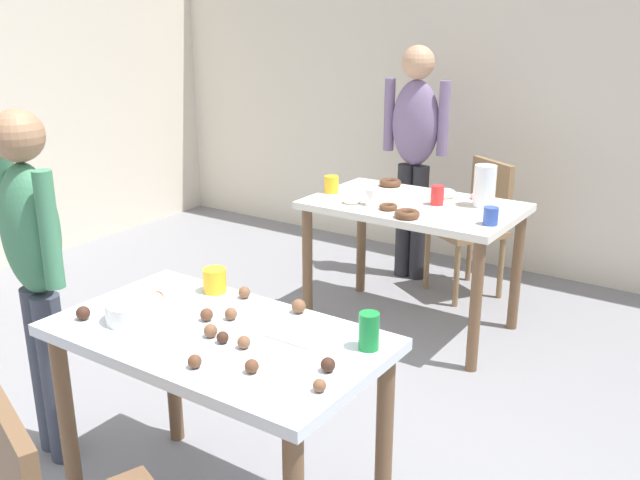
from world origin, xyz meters
TOP-DOWN VIEW (x-y plane):
  - wall_back at (0.00, 3.20)m, footprint 6.40×0.10m
  - dining_table_near at (-0.07, 0.02)m, footprint 1.14×0.64m
  - dining_table_far at (-0.27, 1.87)m, footprint 1.15×0.73m
  - chair_far_table at (-0.17, 2.58)m, footprint 0.55×0.55m
  - person_girl_near at (-0.92, -0.07)m, footprint 0.45×0.27m
  - person_adult_far at (-0.64, 2.59)m, footprint 0.45×0.22m
  - mixing_bowl at (-0.36, -0.07)m, footprint 0.20×0.20m
  - soda_can at (0.42, 0.19)m, footprint 0.07×0.07m
  - fork_near at (0.18, 0.08)m, footprint 0.17×0.02m
  - cup_near_0 at (-0.31, 0.27)m, footprint 0.09×0.09m
  - cake_ball_0 at (0.09, -0.02)m, footprint 0.04×0.04m
  - cake_ball_1 at (0.01, -0.03)m, footprint 0.04×0.04m
  - cake_ball_2 at (0.39, -0.00)m, footprint 0.04×0.04m
  - cake_ball_3 at (-0.18, 0.29)m, footprint 0.04×0.04m
  - cake_ball_4 at (-0.40, 0.07)m, footprint 0.05×0.05m
  - cake_ball_5 at (0.43, -0.11)m, footprint 0.04×0.04m
  - cake_ball_6 at (-0.51, -0.17)m, footprint 0.05×0.05m
  - cake_ball_7 at (-0.09, 0.12)m, footprint 0.04×0.04m
  - cake_ball_8 at (0.21, -0.13)m, footprint 0.04×0.04m
  - cake_ball_9 at (0.34, 0.31)m, footprint 0.04×0.04m
  - cake_ball_10 at (-0.15, 0.06)m, footprint 0.05×0.05m
  - cake_ball_11 at (0.07, 0.30)m, footprint 0.05×0.05m
  - cake_ball_12 at (0.05, -0.20)m, footprint 0.04×0.04m
  - cake_ball_13 at (-0.05, -0.02)m, footprint 0.05×0.05m
  - pitcher_far at (0.08, 2.02)m, footprint 0.12×0.12m
  - cup_far_0 at (-0.78, 1.80)m, footprint 0.08×0.08m
  - cup_far_1 at (0.24, 1.71)m, footprint 0.08×0.08m
  - cup_far_2 at (-0.15, 1.91)m, footprint 0.07×0.07m
  - cup_far_3 at (-0.44, 1.70)m, footprint 0.08×0.08m
  - donut_far_0 at (-0.00, 2.16)m, footprint 0.10×0.10m
  - donut_far_1 at (-0.57, 2.15)m, footprint 0.14×0.14m
  - donut_far_2 at (-0.19, 2.09)m, footprint 0.14×0.14m
  - donut_far_3 at (-0.17, 1.58)m, footprint 0.13×0.13m
  - donut_far_4 at (-0.32, 1.67)m, footprint 0.10×0.10m
  - donut_far_5 at (-0.56, 1.67)m, footprint 0.11×0.11m

SIDE VIEW (x-z plane):
  - chair_far_table at x=-0.17m, z-range 0.06..0.93m
  - dining_table_near at x=-0.07m, z-range 0.26..1.01m
  - dining_table_far at x=-0.27m, z-range 0.27..1.02m
  - fork_near at x=0.18m, z-range 0.75..0.76m
  - donut_far_4 at x=-0.32m, z-range 0.75..0.78m
  - donut_far_0 at x=0.00m, z-range 0.75..0.78m
  - donut_far_5 at x=-0.56m, z-range 0.75..0.78m
  - cake_ball_9 at x=0.34m, z-range 0.75..0.79m
  - cake_ball_5 at x=0.43m, z-range 0.75..0.79m
  - donut_far_3 at x=-0.17m, z-range 0.75..0.79m
  - cake_ball_1 at x=0.01m, z-range 0.75..0.79m
  - donut_far_1 at x=-0.57m, z-range 0.75..0.79m
  - donut_far_2 at x=-0.19m, z-range 0.75..0.79m
  - cake_ball_0 at x=0.09m, z-range 0.75..0.79m
  - cake_ball_12 at x=0.05m, z-range 0.75..0.79m
  - cake_ball_8 at x=0.21m, z-range 0.75..0.79m
  - cake_ball_7 at x=-0.09m, z-range 0.75..0.79m
  - cake_ball_3 at x=-0.18m, z-range 0.75..0.79m
  - cake_ball_2 at x=0.39m, z-range 0.75..0.79m
  - cake_ball_10 at x=-0.15m, z-range 0.75..0.80m
  - cake_ball_13 at x=-0.05m, z-range 0.75..0.80m
  - cake_ball_6 at x=-0.51m, z-range 0.75..0.80m
  - cake_ball_11 at x=0.07m, z-range 0.75..0.80m
  - cake_ball_4 at x=-0.40m, z-range 0.75..0.80m
  - mixing_bowl at x=-0.36m, z-range 0.75..0.82m
  - cup_far_3 at x=-0.44m, z-range 0.75..0.84m
  - cup_far_1 at x=0.24m, z-range 0.75..0.84m
  - cup_near_0 at x=-0.31m, z-range 0.75..0.84m
  - cup_far_0 at x=-0.78m, z-range 0.75..0.85m
  - cup_far_2 at x=-0.15m, z-range 0.75..0.86m
  - soda_can at x=0.42m, z-range 0.75..0.87m
  - person_girl_near at x=-0.92m, z-range 0.14..1.57m
  - pitcher_far at x=0.08m, z-range 0.75..0.98m
  - person_adult_far at x=-0.64m, z-range 0.16..1.73m
  - wall_back at x=0.00m, z-range 0.00..2.60m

